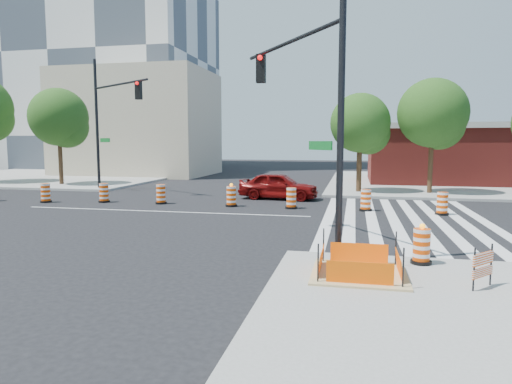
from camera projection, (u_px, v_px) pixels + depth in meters
ground at (161, 211)px, 21.44m from camera, size 120.00×120.00×0.00m
sidewalk_ne at (475, 183)px, 35.13m from camera, size 22.00×22.00×0.15m
sidewalk_nw at (62, 176)px, 42.69m from camera, size 22.00×22.00×0.15m
crosswalk_east at (405, 220)px, 19.14m from camera, size 6.75×13.50×0.01m
lane_centerline at (161, 211)px, 21.44m from camera, size 14.00×0.12×0.01m
excavation_pit at (359, 272)px, 10.78m from camera, size 2.20×2.20×0.90m
brick_storefront at (477, 154)px, 34.89m from camera, size 16.50×8.50×4.60m
beige_midrise at (139, 124)px, 44.77m from camera, size 14.00×10.00×10.00m
red_coupe at (279, 186)px, 25.95m from camera, size 4.64×2.20×1.53m
signal_pole_se at (309, 85)px, 13.33m from camera, size 3.66×5.03×8.05m
signal_pole_nw at (109, 111)px, 29.24m from camera, size 5.51×3.65×8.55m
pit_drum at (421, 247)px, 11.70m from camera, size 0.53×0.53×1.05m
barricade at (483, 265)px, 9.75m from camera, size 0.55×0.61×0.92m
tree_north_b at (59, 121)px, 33.20m from camera, size 4.19×4.19×7.13m
tree_north_c at (361, 127)px, 28.27m from camera, size 3.70×3.68×6.26m
tree_north_d at (433, 117)px, 27.47m from camera, size 4.15×4.15×7.06m
median_drum_1 at (46, 194)px, 24.55m from camera, size 0.60×0.60×1.02m
median_drum_2 at (104, 194)px, 24.60m from camera, size 0.60×0.60×1.02m
median_drum_3 at (161, 195)px, 24.01m from camera, size 0.60×0.60×1.02m
median_drum_4 at (231, 197)px, 23.05m from camera, size 0.60×0.60×1.18m
median_drum_5 at (291, 199)px, 22.33m from camera, size 0.60×0.60×1.02m
median_drum_6 at (366, 201)px, 21.55m from camera, size 0.60×0.60×1.02m
median_drum_7 at (442, 204)px, 20.40m from camera, size 0.60×0.60×1.02m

